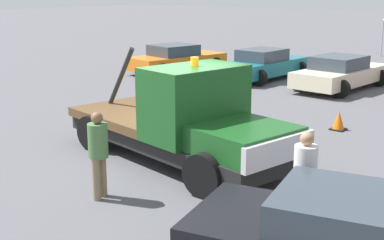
# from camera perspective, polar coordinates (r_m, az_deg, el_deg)

# --- Properties ---
(ground_plane) EXTENTS (160.00, 160.00, 0.00)m
(ground_plane) POSITION_cam_1_polar(r_m,az_deg,el_deg) (12.65, -1.75, -4.27)
(ground_plane) COLOR #545459
(tow_truck) EXTENTS (6.48, 3.09, 2.51)m
(tow_truck) POSITION_cam_1_polar(r_m,az_deg,el_deg) (12.08, -0.61, -0.34)
(tow_truck) COLOR black
(tow_truck) RESTS_ON ground
(person_near_truck) EXTENTS (0.38, 0.38, 1.73)m
(person_near_truck) POSITION_cam_1_polar(r_m,az_deg,el_deg) (8.91, 11.96, -5.79)
(person_near_truck) COLOR #847051
(person_near_truck) RESTS_ON ground
(person_at_hood) EXTENTS (0.38, 0.38, 1.71)m
(person_at_hood) POSITION_cam_1_polar(r_m,az_deg,el_deg) (10.27, -9.97, -3.08)
(person_at_hood) COLOR #847051
(person_at_hood) RESTS_ON ground
(parked_car_orange) EXTENTS (3.01, 4.95, 1.34)m
(parked_car_orange) POSITION_cam_1_polar(r_m,az_deg,el_deg) (25.38, -1.66, 6.52)
(parked_car_orange) COLOR orange
(parked_car_orange) RESTS_ON ground
(parked_car_teal) EXTENTS (2.46, 4.79, 1.34)m
(parked_car_teal) POSITION_cam_1_polar(r_m,az_deg,el_deg) (23.79, 7.71, 5.89)
(parked_car_teal) COLOR #196670
(parked_car_teal) RESTS_ON ground
(parked_car_cream) EXTENTS (2.65, 4.93, 1.34)m
(parked_car_cream) POSITION_cam_1_polar(r_m,az_deg,el_deg) (22.03, 15.56, 4.86)
(parked_car_cream) COLOR beige
(parked_car_cream) RESTS_ON ground
(traffic_cone) EXTENTS (0.40, 0.40, 0.55)m
(traffic_cone) POSITION_cam_1_polar(r_m,az_deg,el_deg) (15.75, 15.38, -0.12)
(traffic_cone) COLOR black
(traffic_cone) RESTS_ON ground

